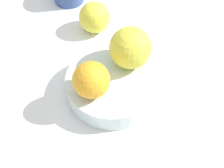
# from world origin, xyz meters

# --- Properties ---
(ground_plane) EXTENTS (1.10, 1.10, 0.02)m
(ground_plane) POSITION_xyz_m (0.00, 0.00, -0.01)
(ground_plane) COLOR white
(fruit_bowl) EXTENTS (0.17, 0.17, 0.04)m
(fruit_bowl) POSITION_xyz_m (0.00, 0.00, 0.02)
(fruit_bowl) COLOR silver
(fruit_bowl) RESTS_ON ground_plane
(orange_in_bowl_0) EXTENTS (0.08, 0.08, 0.08)m
(orange_in_bowl_0) POSITION_xyz_m (0.03, -0.04, 0.08)
(orange_in_bowl_0) COLOR yellow
(orange_in_bowl_0) RESTS_ON fruit_bowl
(orange_in_bowl_1) EXTENTS (0.06, 0.06, 0.06)m
(orange_in_bowl_1) POSITION_xyz_m (-0.01, 0.04, 0.07)
(orange_in_bowl_1) COLOR #F9A823
(orange_in_bowl_1) RESTS_ON fruit_bowl
(orange_loose_0) EXTENTS (0.07, 0.07, 0.07)m
(orange_loose_0) POSITION_xyz_m (0.17, -0.03, 0.03)
(orange_loose_0) COLOR yellow
(orange_loose_0) RESTS_ON ground_plane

